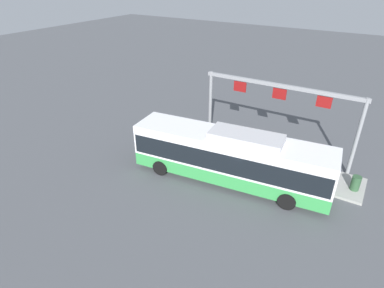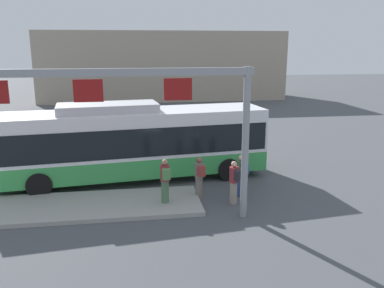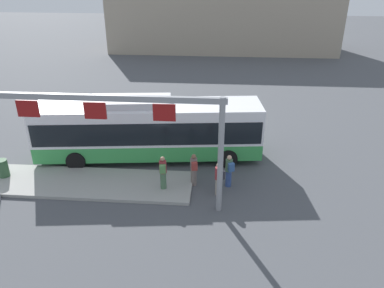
% 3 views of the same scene
% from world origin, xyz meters
% --- Properties ---
extents(ground_plane, '(120.00, 120.00, 0.00)m').
position_xyz_m(ground_plane, '(0.00, 0.00, 0.00)').
color(ground_plane, '#4C4F54').
extents(platform_curb, '(10.00, 2.80, 0.16)m').
position_xyz_m(platform_curb, '(-2.45, -3.05, 0.08)').
color(platform_curb, '#9E9E99').
rests_on(platform_curb, ground).
extents(bus_main, '(12.15, 3.86, 3.46)m').
position_xyz_m(bus_main, '(-0.01, -0.00, 1.81)').
color(bus_main, green).
rests_on(bus_main, ground).
extents(person_boarding, '(0.52, 0.61, 1.67)m').
position_xyz_m(person_boarding, '(3.83, -3.43, 0.89)').
color(person_boarding, gray).
rests_on(person_boarding, ground).
extents(person_waiting_near, '(0.48, 0.60, 1.67)m').
position_xyz_m(person_waiting_near, '(4.30, -2.65, 0.89)').
color(person_waiting_near, '#334C8C').
rests_on(person_waiting_near, ground).
extents(person_waiting_mid, '(0.38, 0.55, 1.67)m').
position_xyz_m(person_waiting_mid, '(1.24, -3.34, 1.05)').
color(person_waiting_mid, '#476B4C').
rests_on(person_waiting_mid, platform_curb).
extents(person_waiting_far, '(0.40, 0.57, 1.67)m').
position_xyz_m(person_waiting_far, '(2.62, -2.68, 0.89)').
color(person_waiting_far, slate).
rests_on(person_waiting_far, ground).
extents(platform_sign_gantry, '(10.52, 0.24, 5.20)m').
position_xyz_m(platform_sign_gantry, '(-1.19, -4.60, 3.81)').
color(platform_sign_gantry, gray).
rests_on(platform_sign_gantry, ground).
extents(station_building, '(26.00, 8.00, 7.26)m').
position_xyz_m(station_building, '(3.67, 28.44, 3.63)').
color(station_building, tan).
rests_on(station_building, ground).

